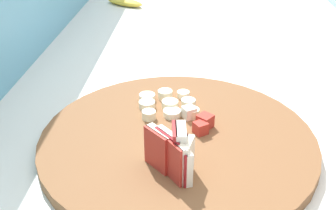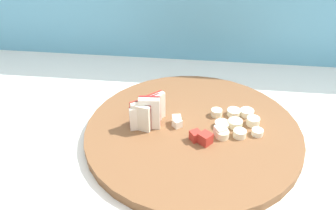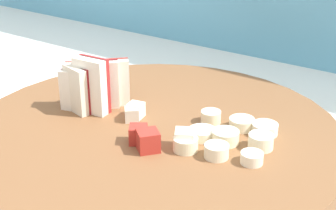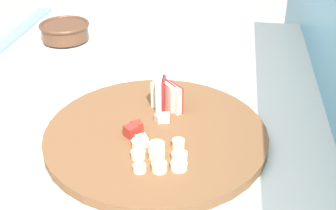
# 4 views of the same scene
# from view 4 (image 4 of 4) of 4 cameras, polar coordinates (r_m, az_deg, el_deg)

# --- Properties ---
(cutting_board) EXTENTS (0.42, 0.42, 0.02)m
(cutting_board) POSITION_cam_4_polar(r_m,az_deg,el_deg) (0.84, -1.55, -3.80)
(cutting_board) COLOR brown
(cutting_board) RESTS_ON tiled_countertop
(apple_wedge_fan) EXTENTS (0.06, 0.07, 0.07)m
(apple_wedge_fan) POSITION_cam_4_polar(r_m,az_deg,el_deg) (0.90, -0.49, 1.41)
(apple_wedge_fan) COLOR maroon
(apple_wedge_fan) RESTS_ON cutting_board
(apple_dice_pile) EXTENTS (0.11, 0.08, 0.02)m
(apple_dice_pile) POSITION_cam_4_polar(r_m,az_deg,el_deg) (0.83, -3.17, -3.04)
(apple_dice_pile) COLOR #B22D23
(apple_dice_pile) RESTS_ON cutting_board
(banana_slice_rows) EXTENTS (0.10, 0.11, 0.02)m
(banana_slice_rows) POSITION_cam_4_polar(r_m,az_deg,el_deg) (0.77, -1.15, -6.42)
(banana_slice_rows) COLOR beige
(banana_slice_rows) RESTS_ON cutting_board
(ceramic_bowl) EXTENTS (0.14, 0.14, 0.05)m
(ceramic_bowl) POSITION_cam_4_polar(r_m,az_deg,el_deg) (1.30, -13.08, 9.27)
(ceramic_bowl) COLOR brown
(ceramic_bowl) RESTS_ON tiled_countertop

